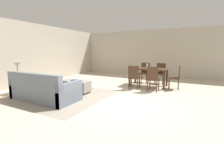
{
  "coord_description": "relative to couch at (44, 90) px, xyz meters",
  "views": [
    {
      "loc": [
        1.86,
        -4.19,
        1.48
      ],
      "look_at": [
        -1.0,
        1.45,
        0.6
      ],
      "focal_mm": 24.86,
      "sensor_mm": 36.0,
      "label": 1
    }
  ],
  "objects": [
    {
      "name": "table_lamp",
      "position": [
        -1.36,
        0.08,
        0.71
      ],
      "size": [
        0.26,
        0.26,
        0.53
      ],
      "color": "brown",
      "rests_on": "side_table"
    },
    {
      "name": "ottoman_table",
      "position": [
        0.26,
        1.1,
        -0.05
      ],
      "size": [
        1.15,
        0.45,
        0.42
      ],
      "color": "gray",
      "rests_on": "ground_plane"
    },
    {
      "name": "dining_chair_far_left",
      "position": [
        2.01,
        4.05,
        0.23
      ],
      "size": [
        0.42,
        0.42,
        0.92
      ],
      "color": "#422B1C",
      "rests_on": "ground_plane"
    },
    {
      "name": "dining_chair_head_east",
      "position": [
        3.48,
        3.25,
        0.23
      ],
      "size": [
        0.43,
        0.43,
        0.92
      ],
      "color": "#422B1C",
      "rests_on": "ground_plane"
    },
    {
      "name": "area_rug",
      "position": [
        0.13,
        0.58,
        -0.28
      ],
      "size": [
        3.0,
        2.8,
        0.01
      ],
      "primitive_type": "cube",
      "color": "gray",
      "rests_on": "ground_plane"
    },
    {
      "name": "ground_plane",
      "position": [
        2.07,
        1.04,
        -0.29
      ],
      "size": [
        10.8,
        10.8,
        0.0
      ],
      "primitive_type": "plane",
      "color": "beige"
    },
    {
      "name": "dining_chair_far_right",
      "position": [
        2.73,
        4.09,
        0.23
      ],
      "size": [
        0.42,
        0.42,
        0.92
      ],
      "color": "#422B1C",
      "rests_on": "ground_plane"
    },
    {
      "name": "dining_chair_near_right",
      "position": [
        2.74,
        2.49,
        0.23
      ],
      "size": [
        0.41,
        0.41,
        0.92
      ],
      "color": "#422B1C",
      "rests_on": "ground_plane"
    },
    {
      "name": "vase_centerpiece",
      "position": [
        2.31,
        3.32,
        0.57
      ],
      "size": [
        0.09,
        0.09,
        0.19
      ],
      "primitive_type": "cylinder",
      "color": "silver",
      "rests_on": "dining_table"
    },
    {
      "name": "couch",
      "position": [
        0.0,
        0.0,
        0.0
      ],
      "size": [
        2.11,
        0.94,
        0.86
      ],
      "color": "slate",
      "rests_on": "ground_plane"
    },
    {
      "name": "side_table",
      "position": [
        -1.36,
        0.08,
        0.17
      ],
      "size": [
        0.4,
        0.4,
        0.58
      ],
      "color": "brown",
      "rests_on": "ground_plane"
    },
    {
      "name": "wall_back",
      "position": [
        2.07,
        6.04,
        1.06
      ],
      "size": [
        9.0,
        0.12,
        2.7
      ],
      "primitive_type": "cube",
      "color": "#BCB2A0",
      "rests_on": "ground_plane"
    },
    {
      "name": "dining_chair_near_left",
      "position": [
        2.01,
        2.51,
        0.23
      ],
      "size": [
        0.42,
        0.42,
        0.92
      ],
      "color": "#422B1C",
      "rests_on": "ground_plane"
    },
    {
      "name": "book_on_ottoman",
      "position": [
        0.28,
        1.12,
        0.15
      ],
      "size": [
        0.29,
        0.24,
        0.03
      ],
      "primitive_type": "cube",
      "rotation": [
        0.0,
        0.0,
        0.17
      ],
      "color": "#3F4C72",
      "rests_on": "ottoman_table"
    },
    {
      "name": "wall_left",
      "position": [
        -2.43,
        1.54,
        1.06
      ],
      "size": [
        0.12,
        11.0,
        2.7
      ],
      "primitive_type": "cube",
      "color": "#BCB2A0",
      "rests_on": "ground_plane"
    },
    {
      "name": "dining_table",
      "position": [
        2.38,
        3.28,
        0.37
      ],
      "size": [
        1.51,
        0.88,
        0.76
      ],
      "color": "#422B1C",
      "rests_on": "ground_plane"
    }
  ]
}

